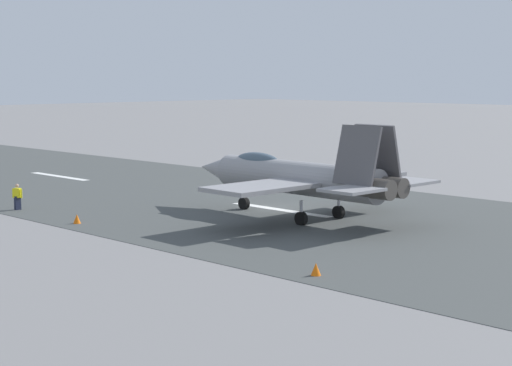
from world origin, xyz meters
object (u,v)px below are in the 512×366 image
fighter_jet (297,177)px  crew_person (17,197)px  marker_cone_near (316,269)px  marker_cone_mid (77,219)px

fighter_jet → crew_person: bearing=35.0°
fighter_jet → marker_cone_near: size_ratio=28.99×
marker_cone_mid → marker_cone_near: bearing=180.0°
marker_cone_near → marker_cone_mid: same height
fighter_jet → crew_person: fighter_jet is taller
fighter_jet → crew_person: 17.52m
crew_person → marker_cone_mid: 6.87m
fighter_jet → marker_cone_near: bearing=135.3°
crew_person → marker_cone_mid: bearing=178.6°
marker_cone_near → fighter_jet: bearing=-44.7°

